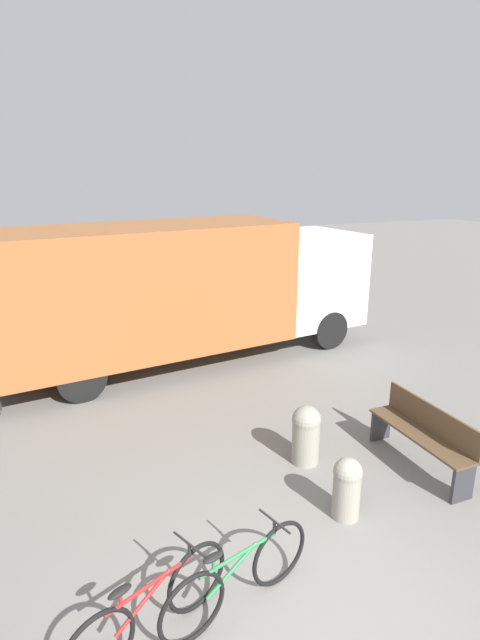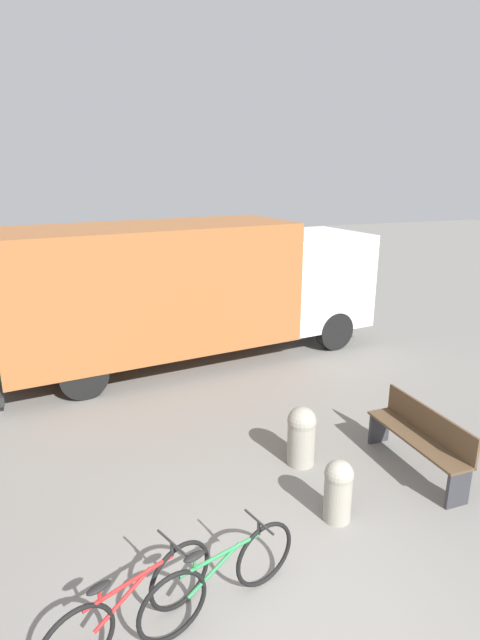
% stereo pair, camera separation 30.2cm
% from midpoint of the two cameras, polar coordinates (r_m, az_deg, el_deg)
% --- Properties ---
extents(ground_plane, '(60.00, 60.00, 0.00)m').
position_cam_midpoint_polar(ground_plane, '(5.37, 9.91, -32.33)').
color(ground_plane, slate).
extents(delivery_truck, '(8.40, 3.32, 2.97)m').
position_cam_midpoint_polar(delivery_truck, '(10.72, -4.73, 3.91)').
color(delivery_truck, '#99592D').
rests_on(delivery_truck, ground).
extents(park_bench, '(0.44, 1.74, 0.92)m').
position_cam_midpoint_polar(park_bench, '(7.50, 21.07, -12.31)').
color(park_bench, brown).
rests_on(park_bench, ground).
extents(bicycle_near, '(1.61, 0.76, 0.79)m').
position_cam_midpoint_polar(bicycle_near, '(5.10, -10.37, -29.46)').
color(bicycle_near, black).
rests_on(bicycle_near, ground).
extents(bicycle_middle, '(1.68, 0.63, 0.79)m').
position_cam_midpoint_polar(bicycle_middle, '(5.26, -0.32, -27.33)').
color(bicycle_middle, black).
rests_on(bicycle_middle, ground).
extents(bollard_near_bench, '(0.35, 0.35, 0.79)m').
position_cam_midpoint_polar(bollard_near_bench, '(6.36, 12.57, -18.27)').
color(bollard_near_bench, gray).
rests_on(bollard_near_bench, ground).
extents(bollard_far_bench, '(0.41, 0.41, 0.87)m').
position_cam_midpoint_polar(bollard_far_bench, '(7.27, 8.25, -12.75)').
color(bollard_far_bench, gray).
rests_on(bollard_far_bench, ground).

